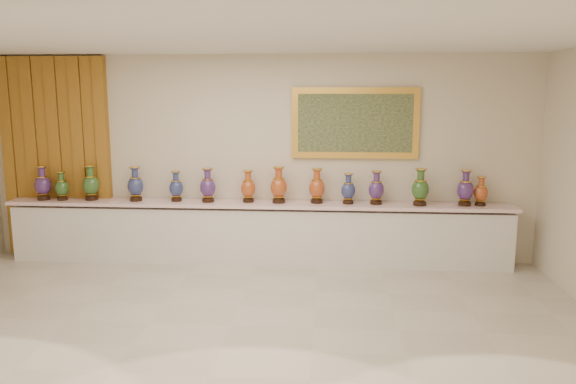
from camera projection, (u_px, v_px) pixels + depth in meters
name	position (u px, v px, depth m)	size (l,w,h in m)	color
ground	(231.00, 325.00, 6.01)	(8.00, 8.00, 0.00)	beige
room	(103.00, 152.00, 8.30)	(8.00, 8.00, 8.00)	beige
counter	(258.00, 233.00, 8.16)	(7.28, 0.48, 0.90)	white
vase_0	(43.00, 185.00, 8.23)	(0.24, 0.24, 0.50)	black
vase_1	(62.00, 187.00, 8.20)	(0.25, 0.25, 0.42)	black
vase_2	(91.00, 184.00, 8.21)	(0.27, 0.27, 0.52)	black
vase_3	(135.00, 186.00, 8.15)	(0.31, 0.31, 0.50)	black
vase_4	(176.00, 188.00, 8.13)	(0.24, 0.24, 0.44)	black
vase_5	(208.00, 187.00, 8.06)	(0.29, 0.29, 0.49)	black
vase_6	(248.00, 188.00, 8.06)	(0.26, 0.26, 0.46)	black
vase_7	(279.00, 187.00, 8.00)	(0.26, 0.26, 0.52)	black
vase_8	(317.00, 188.00, 7.99)	(0.29, 0.29, 0.50)	black
vase_9	(348.00, 190.00, 7.94)	(0.25, 0.25, 0.44)	black
vase_10	(376.00, 189.00, 7.91)	(0.26, 0.26, 0.47)	black
vase_11	(420.00, 189.00, 7.82)	(0.30, 0.30, 0.52)	black
vase_12	(465.00, 190.00, 7.81)	(0.29, 0.29, 0.50)	black
vase_13	(481.00, 193.00, 7.80)	(0.22, 0.22, 0.41)	black
label_card	(114.00, 202.00, 8.09)	(0.10, 0.06, 0.00)	white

